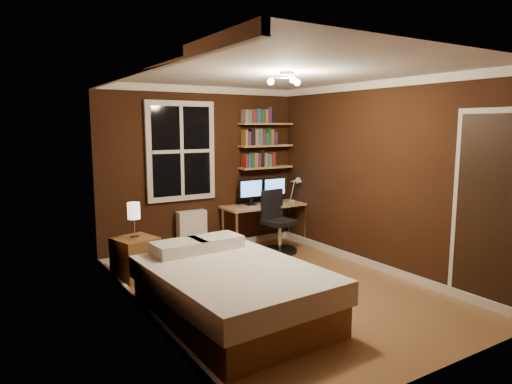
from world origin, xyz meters
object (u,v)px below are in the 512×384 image
nightstand (136,260)px  monitor_right (274,190)px  desk_lamp (295,189)px  radiator (192,232)px  office_chair (278,229)px  desk (265,208)px  bedside_lamp (134,220)px  bed (232,291)px  monitor_left (251,192)px

nightstand → monitor_right: (2.53, 0.71, 0.60)m
monitor_right → desk_lamp: bearing=-25.4°
monitor_right → radiator: bearing=176.1°
monitor_right → office_chair: monitor_right is taller
desk → bedside_lamp: bearing=-164.6°
bed → desk: 2.85m
radiator → monitor_left: monitor_left is taller
bedside_lamp → monitor_left: size_ratio=1.02×
bed → nightstand: size_ratio=3.61×
bed → radiator: (0.60, 2.35, 0.04)m
desk → monitor_right: size_ratio=3.35×
monitor_right → office_chair: 0.75m
monitor_left → office_chair: 0.74m
bedside_lamp → desk: size_ratio=0.31×
bed → radiator: bed is taller
nightstand → monitor_right: size_ratio=1.34×
desk → office_chair: (-0.03, -0.40, -0.26)m
office_chair → monitor_right: bearing=55.0°
desk → monitor_left: (-0.23, 0.07, 0.27)m
radiator → office_chair: (1.18, -0.57, 0.02)m
nightstand → desk_lamp: (2.85, 0.56, 0.61)m
bed → monitor_left: bearing=51.6°
bed → bedside_lamp: bearing=104.7°
desk_lamp → office_chair: desk_lamp is taller
radiator → monitor_left: bearing=-5.7°
monitor_left → desk: bearing=-17.4°
bedside_lamp → office_chair: 2.33m
nightstand → office_chair: bearing=-9.0°
office_chair → nightstand: bearing=178.7°
bedside_lamp → desk_lamp: 2.90m
bed → desk: (1.81, 2.18, 0.33)m
bedside_lamp → office_chair: size_ratio=0.46×
bedside_lamp → monitor_right: monitor_right is taller
monitor_right → desk_lamp: (0.31, -0.15, 0.01)m
bed → desk_lamp: 3.21m
nightstand → desk_lamp: 2.96m
monitor_left → desk_lamp: size_ratio=0.97×
bed → desk_lamp: bearing=38.6°
radiator → desk_lamp: desk_lamp is taller
office_chair → radiator: bearing=146.9°
monitor_right → office_chair: (-0.25, -0.48, -0.53)m
nightstand → monitor_left: bearing=3.9°
bed → nightstand: 1.63m
bedside_lamp → office_chair: bedside_lamp is taller
bedside_lamp → monitor_right: size_ratio=1.02×
desk → radiator: bearing=172.0°
bedside_lamp → monitor_right: 2.63m
bedside_lamp → office_chair: bearing=5.8°
bed → desk_lamp: (2.34, 2.11, 0.61)m
office_chair → bed: bearing=-142.1°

